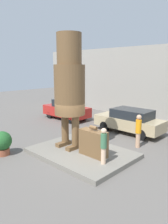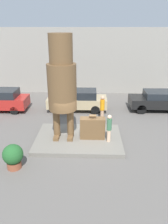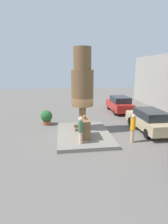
% 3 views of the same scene
% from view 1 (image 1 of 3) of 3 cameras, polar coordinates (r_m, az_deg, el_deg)
% --- Properties ---
extents(ground_plane, '(60.00, 60.00, 0.00)m').
position_cam_1_polar(ground_plane, '(11.01, -0.61, -11.15)').
color(ground_plane, '#605B56').
extents(pedestal, '(4.86, 3.53, 0.22)m').
position_cam_1_polar(pedestal, '(10.96, -0.61, -10.63)').
color(pedestal, slate).
rests_on(pedestal, ground_plane).
extents(statue_figure, '(1.52, 1.52, 5.64)m').
position_cam_1_polar(statue_figure, '(10.79, -3.80, 7.64)').
color(statue_figure, brown).
rests_on(statue_figure, pedestal).
extents(giant_suitcase, '(1.39, 0.53, 1.43)m').
position_cam_1_polar(giant_suitcase, '(10.18, 2.45, -8.08)').
color(giant_suitcase, brown).
rests_on(giant_suitcase, pedestal).
extents(tourist, '(0.27, 0.27, 1.57)m').
position_cam_1_polar(tourist, '(9.29, 5.15, -8.44)').
color(tourist, beige).
rests_on(tourist, pedestal).
extents(parked_car_red, '(4.08, 1.81, 1.66)m').
position_cam_1_polar(parked_car_red, '(18.15, -4.51, 0.78)').
color(parked_car_red, '#B2231E').
rests_on(parked_car_red, ground_plane).
extents(parked_car_tan, '(4.52, 1.75, 1.61)m').
position_cam_1_polar(parked_car_tan, '(14.59, 11.81, -2.16)').
color(parked_car_tan, tan).
rests_on(parked_car_tan, ground_plane).
extents(planter_pot, '(0.94, 0.94, 1.20)m').
position_cam_1_polar(planter_pot, '(11.52, -20.59, -7.44)').
color(planter_pot, brown).
rests_on(planter_pot, ground_plane).
extents(worker_hivis, '(0.31, 0.31, 1.81)m').
position_cam_1_polar(worker_hivis, '(12.03, 14.02, -4.51)').
color(worker_hivis, tan).
rests_on(worker_hivis, ground_plane).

